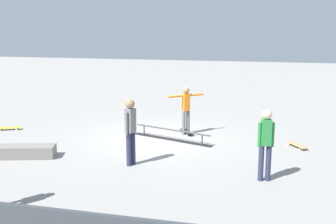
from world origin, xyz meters
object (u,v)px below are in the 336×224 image
object	(u,v)px
grind_rail	(172,135)
skate_ledge	(14,152)
skateboard_main	(187,132)
loose_skateboard_yellow	(9,128)
skater_main	(186,107)
loose_skateboard_natural	(297,145)
bystander_green_shirt	(266,141)
bystander_grey_shirt	(130,128)

from	to	relation	value
grind_rail	skate_ledge	distance (m)	4.69
skateboard_main	loose_skateboard_yellow	distance (m)	6.17
skate_ledge	loose_skateboard_yellow	world-z (taller)	skate_ledge
skate_ledge	loose_skateboard_yellow	bearing A→B (deg)	-53.03
grind_rail	loose_skateboard_yellow	world-z (taller)	grind_rail
skater_main	skateboard_main	size ratio (longest dim) A/B	2.07
grind_rail	loose_skateboard_natural	xyz separation A→B (m)	(-3.80, -0.07, -0.08)
grind_rail	bystander_green_shirt	bearing A→B (deg)	153.78
bystander_green_shirt	skate_ledge	bearing A→B (deg)	-14.58
loose_skateboard_natural	skater_main	bearing A→B (deg)	-134.94
loose_skateboard_natural	loose_skateboard_yellow	world-z (taller)	same
grind_rail	bystander_grey_shirt	bearing A→B (deg)	98.54
bystander_green_shirt	loose_skateboard_natural	distance (m)	3.23
skateboard_main	loose_skateboard_natural	size ratio (longest dim) A/B	0.99
bystander_green_shirt	loose_skateboard_yellow	xyz separation A→B (m)	(8.68, -2.78, -0.88)
grind_rail	skate_ledge	xyz separation A→B (m)	(3.78, 2.78, 0.01)
grind_rail	loose_skateboard_yellow	xyz separation A→B (m)	(5.78, 0.13, -0.08)
loose_skateboard_yellow	loose_skateboard_natural	bearing A→B (deg)	157.27
grind_rail	skateboard_main	world-z (taller)	grind_rail
bystander_grey_shirt	bystander_green_shirt	bearing A→B (deg)	-74.70
grind_rail	loose_skateboard_natural	distance (m)	3.80
skater_main	skateboard_main	distance (m)	0.86
grind_rail	skater_main	xyz separation A→B (m)	(-0.30, -0.77, 0.78)
skateboard_main	bystander_grey_shirt	distance (m)	3.64
loose_skateboard_natural	skateboard_main	bearing A→B (deg)	-136.24
grind_rail	loose_skateboard_natural	size ratio (longest dim) A/B	3.59
skate_ledge	loose_skateboard_yellow	size ratio (longest dim) A/B	2.72
loose_skateboard_natural	bystander_green_shirt	bearing A→B (deg)	-50.53
skate_ledge	loose_skateboard_yellow	xyz separation A→B (m)	(1.99, -2.65, -0.09)
skate_ledge	skateboard_main	bearing A→B (deg)	-138.46
skate_ledge	skateboard_main	xyz separation A→B (m)	(-4.09, -3.63, -0.09)
skateboard_main	loose_skateboard_yellow	bearing A→B (deg)	64.64
skate_ledge	loose_skateboard_natural	bearing A→B (deg)	-159.42
skate_ledge	loose_skateboard_natural	distance (m)	8.10
bystander_green_shirt	loose_skateboard_natural	bearing A→B (deg)	-120.37
skate_ledge	bystander_green_shirt	world-z (taller)	bystander_green_shirt
bystander_grey_shirt	skate_ledge	bearing A→B (deg)	113.84
skate_ledge	bystander_green_shirt	bearing A→B (deg)	178.93
skate_ledge	bystander_grey_shirt	world-z (taller)	bystander_grey_shirt
grind_rail	loose_skateboard_yellow	size ratio (longest dim) A/B	3.43
skateboard_main	loose_skateboard_natural	bearing A→B (deg)	-137.04
skateboard_main	bystander_grey_shirt	xyz separation A→B (m)	(0.78, 3.44, 0.90)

